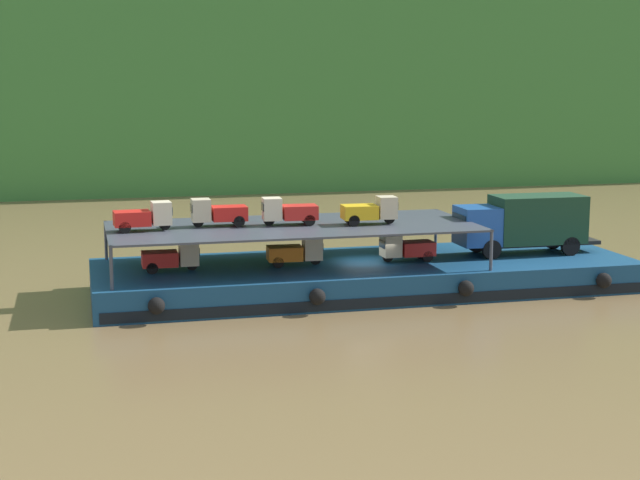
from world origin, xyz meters
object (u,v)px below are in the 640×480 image
cargo_barge (366,276)px  mini_truck_upper_fore (289,211)px  mini_truck_lower_stern (171,257)px  mini_truck_lower_mid (406,248)px  mini_truck_upper_stern (144,217)px  mini_truck_upper_bow (370,211)px  mini_truck_lower_aft (296,252)px  mini_truck_upper_mid (218,212)px  covered_lorry (524,222)px

cargo_barge → mini_truck_upper_fore: 5.26m
cargo_barge → mini_truck_lower_stern: 9.94m
mini_truck_lower_mid → mini_truck_upper_stern: mini_truck_upper_stern is taller
cargo_barge → mini_truck_upper_fore: size_ratio=9.79×
mini_truck_lower_mid → mini_truck_upper_bow: mini_truck_upper_bow is taller
mini_truck_lower_mid → mini_truck_upper_stern: 13.27m
mini_truck_lower_stern → mini_truck_upper_fore: size_ratio=0.98×
mini_truck_upper_stern → mini_truck_upper_fore: 7.11m
mini_truck_upper_bow → mini_truck_upper_stern: bearing=176.8°
mini_truck_lower_aft → mini_truck_upper_fore: size_ratio=1.00×
mini_truck_lower_stern → cargo_barge: bearing=0.6°
mini_truck_lower_aft → mini_truck_upper_mid: size_ratio=1.02×
covered_lorry → mini_truck_lower_aft: 12.43m
cargo_barge → mini_truck_upper_stern: mini_truck_upper_stern is taller
mini_truck_upper_fore → covered_lorry: bearing=-0.7°
mini_truck_lower_mid → mini_truck_upper_bow: bearing=-174.4°
mini_truck_lower_mid → mini_truck_upper_fore: bearing=174.7°
mini_truck_upper_mid → mini_truck_upper_fore: 3.50m
cargo_barge → mini_truck_lower_stern: bearing=-179.4°
cargo_barge → covered_lorry: covered_lorry is taller
mini_truck_lower_stern → mini_truck_upper_mid: (2.40, 0.73, 2.00)m
mini_truck_upper_bow → covered_lorry: bearing=3.9°
mini_truck_lower_mid → mini_truck_lower_stern: bearing=178.6°
cargo_barge → covered_lorry: 9.04m
mini_truck_lower_aft → mini_truck_upper_bow: mini_truck_upper_bow is taller
mini_truck_lower_stern → mini_truck_upper_mid: size_ratio=1.00×
cargo_barge → mini_truck_lower_aft: mini_truck_lower_aft is taller
mini_truck_upper_mid → mini_truck_upper_bow: bearing=-9.2°
mini_truck_upper_bow → mini_truck_upper_mid: bearing=170.8°
mini_truck_upper_fore → mini_truck_upper_bow: same height
mini_truck_lower_aft → mini_truck_upper_stern: 7.66m
mini_truck_upper_stern → mini_truck_upper_mid: bearing=9.1°
covered_lorry → mini_truck_lower_stern: bearing=-179.6°
mini_truck_lower_mid → mini_truck_upper_fore: (-6.00, 0.56, 2.00)m
mini_truck_lower_stern → mini_truck_upper_fore: 6.20m
cargo_barge → mini_truck_lower_mid: 2.51m
mini_truck_lower_aft → mini_truck_upper_stern: mini_truck_upper_stern is taller
mini_truck_lower_aft → mini_truck_upper_bow: (3.73, -0.45, 2.00)m
mini_truck_upper_stern → mini_truck_upper_mid: size_ratio=1.02×
covered_lorry → mini_truck_lower_aft: bearing=-179.3°
mini_truck_lower_stern → mini_truck_upper_fore: bearing=2.7°
covered_lorry → mini_truck_upper_mid: mini_truck_upper_mid is taller
mini_truck_lower_mid → mini_truck_upper_fore: mini_truck_upper_fore is taller
mini_truck_lower_stern → mini_truck_upper_bow: (9.88, -0.48, 2.00)m
mini_truck_upper_fore → mini_truck_lower_aft: bearing=-47.2°
mini_truck_upper_mid → mini_truck_lower_stern: bearing=-163.0°
cargo_barge → mini_truck_lower_aft: size_ratio=9.79×
covered_lorry → mini_truck_upper_stern: bearing=179.9°
mini_truck_lower_aft → mini_truck_upper_fore: mini_truck_upper_fore is taller
mini_truck_lower_stern → mini_truck_lower_aft: 6.15m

